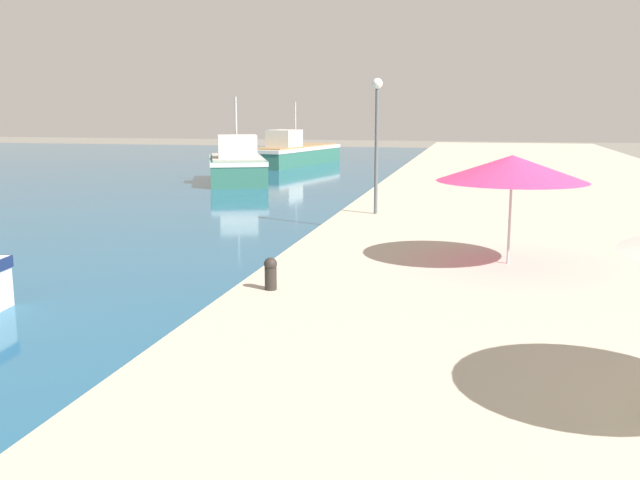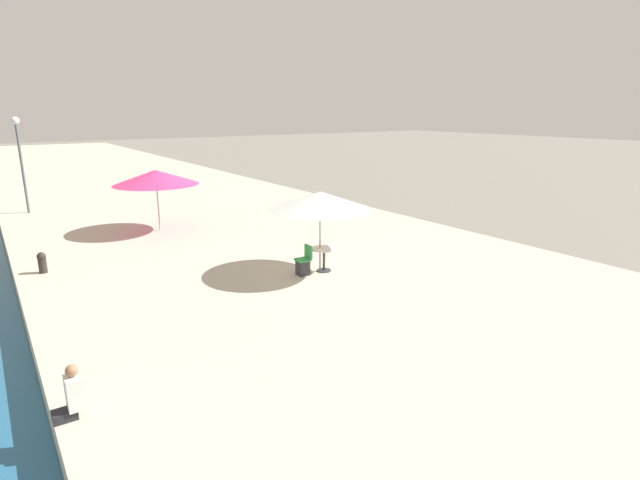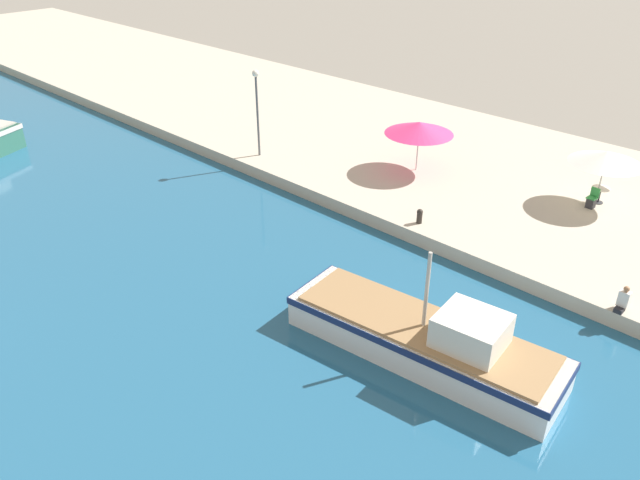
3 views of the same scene
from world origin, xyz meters
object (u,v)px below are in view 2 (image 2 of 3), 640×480
(person_at_quay, at_px, (72,394))
(mooring_bollard, at_px, (42,262))
(cafe_umbrella_pink, at_px, (320,201))
(cafe_chair_left, at_px, (303,265))
(lamppost, at_px, (19,148))
(cafe_umbrella_white, at_px, (156,177))
(cafe_table, at_px, (324,255))

(person_at_quay, height_order, mooring_bollard, person_at_quay)
(cafe_umbrella_pink, distance_m, person_at_quay, 8.80)
(cafe_chair_left, xyz_separation_m, mooring_bollard, (-6.53, 4.69, 0.02))
(person_at_quay, xyz_separation_m, lamppost, (0.98, 19.55, 2.69))
(person_at_quay, distance_m, mooring_bollard, 8.71)
(cafe_umbrella_white, xyz_separation_m, mooring_bollard, (-4.69, -3.57, -1.87))
(cafe_umbrella_white, bearing_deg, lamppost, 119.82)
(cafe_umbrella_pink, distance_m, mooring_bollard, 8.74)
(lamppost, bearing_deg, cafe_umbrella_white, -60.18)
(cafe_umbrella_pink, distance_m, cafe_chair_left, 1.99)
(cafe_chair_left, distance_m, mooring_bollard, 8.04)
(cafe_umbrella_white, xyz_separation_m, cafe_table, (2.56, -8.31, -1.68))
(cafe_umbrella_pink, bearing_deg, lamppost, 113.14)
(person_at_quay, bearing_deg, mooring_bollard, 86.96)
(cafe_umbrella_white, height_order, mooring_bollard, cafe_umbrella_white)
(cafe_umbrella_pink, xyz_separation_m, person_at_quay, (-7.61, -4.02, -1.82))
(cafe_chair_left, bearing_deg, cafe_umbrella_pink, -84.56)
(cafe_table, relative_size, cafe_chair_left, 0.88)
(cafe_umbrella_pink, xyz_separation_m, cafe_chair_left, (-0.62, -0.02, -1.90))
(cafe_umbrella_white, height_order, cafe_table, cafe_umbrella_white)
(cafe_table, bearing_deg, lamppost, 113.38)
(cafe_chair_left, relative_size, mooring_bollard, 1.39)
(cafe_chair_left, distance_m, person_at_quay, 8.06)
(cafe_umbrella_pink, distance_m, cafe_umbrella_white, 8.60)
(cafe_umbrella_white, bearing_deg, person_at_quay, -112.79)
(cafe_umbrella_pink, height_order, person_at_quay, cafe_umbrella_pink)
(cafe_umbrella_white, distance_m, cafe_chair_left, 8.67)
(cafe_chair_left, bearing_deg, mooring_bollard, 58.33)
(cafe_umbrella_white, bearing_deg, cafe_table, -72.85)
(cafe_table, xyz_separation_m, mooring_bollard, (-7.25, 4.74, -0.18))
(cafe_table, height_order, person_at_quay, person_at_quay)
(cafe_umbrella_pink, relative_size, cafe_umbrella_white, 0.93)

